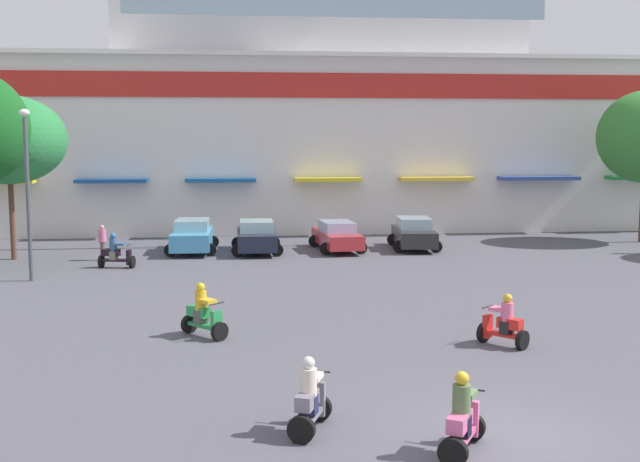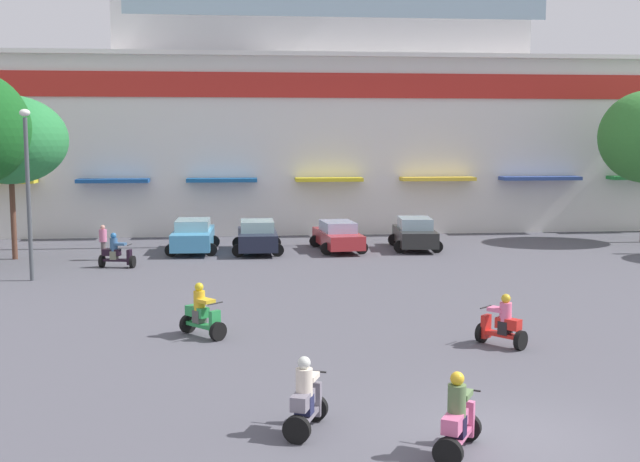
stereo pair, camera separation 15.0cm
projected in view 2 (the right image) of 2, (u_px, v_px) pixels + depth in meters
The scene contains 14 objects.
ground_plane at pixel (383, 296), 27.69m from camera, with size 128.00×128.00×0.00m, color #515059.
colonial_building at pixel (318, 87), 49.25m from camera, with size 41.49×16.17×20.26m.
plaza_tree_2 at pixel (10, 140), 35.28m from camera, with size 5.06×5.43×7.35m.
parked_car_0 at pixel (193, 236), 38.01m from camera, with size 2.47×4.52×1.57m.
parked_car_1 at pixel (257, 236), 37.80m from camera, with size 2.40×4.14×1.55m.
parked_car_2 at pixel (338, 236), 38.51m from camera, with size 2.55×4.58×1.43m.
parked_car_3 at pixel (415, 233), 38.96m from camera, with size 2.57×4.23×1.56m.
scooter_rider_0 at pixel (502, 325), 21.11m from camera, with size 1.25×1.34×1.43m.
scooter_rider_1 at pixel (202, 315), 22.12m from camera, with size 1.36×1.43×1.52m.
scooter_rider_2 at pixel (458, 420), 13.95m from camera, with size 1.18×1.51×1.53m.
scooter_rider_3 at pixel (306, 400), 15.00m from camera, with size 0.98×1.44×1.50m.
scooter_rider_4 at pixel (116, 254), 33.59m from camera, with size 1.56×0.83×1.49m.
pedestrian_2 at pixel (103, 240), 35.53m from camera, with size 0.38×0.38×1.60m.
streetlamp_near at pixel (28, 181), 30.20m from camera, with size 0.40×0.40×6.56m.
Camera 2 is at (-4.99, -13.84, 5.62)m, focal length 44.61 mm.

